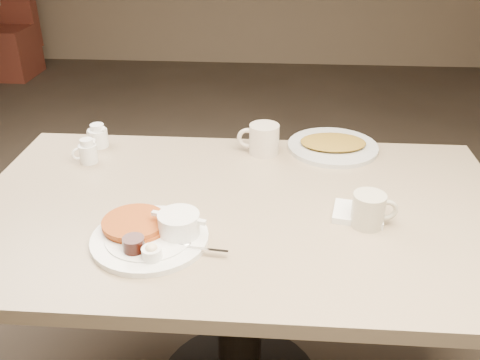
# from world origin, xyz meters

# --- Properties ---
(diner_table) EXTENTS (1.50, 0.90, 0.75)m
(diner_table) POSITION_xyz_m (0.00, 0.00, 0.58)
(diner_table) COLOR tan
(diner_table) RESTS_ON ground
(main_plate) EXTENTS (0.38, 0.35, 0.07)m
(main_plate) POSITION_xyz_m (-0.20, -0.18, 0.77)
(main_plate) COLOR white
(main_plate) RESTS_ON diner_table
(coffee_mug_near) EXTENTS (0.12, 0.09, 0.09)m
(coffee_mug_near) POSITION_xyz_m (0.34, -0.07, 0.80)
(coffee_mug_near) COLOR beige
(coffee_mug_near) RESTS_ON diner_table
(napkin) EXTENTS (0.15, 0.13, 0.02)m
(napkin) POSITION_xyz_m (0.32, -0.03, 0.76)
(napkin) COLOR white
(napkin) RESTS_ON diner_table
(coffee_mug_far) EXTENTS (0.14, 0.11, 0.10)m
(coffee_mug_far) POSITION_xyz_m (0.05, 0.34, 0.80)
(coffee_mug_far) COLOR beige
(coffee_mug_far) RESTS_ON diner_table
(creamer_left) EXTENTS (0.08, 0.06, 0.08)m
(creamer_left) POSITION_xyz_m (-0.50, 0.23, 0.79)
(creamer_left) COLOR white
(creamer_left) RESTS_ON diner_table
(creamer_right) EXTENTS (0.09, 0.07, 0.08)m
(creamer_right) POSITION_xyz_m (-0.51, 0.36, 0.79)
(creamer_right) COLOR white
(creamer_right) RESTS_ON diner_table
(hash_plate) EXTENTS (0.31, 0.31, 0.04)m
(hash_plate) POSITION_xyz_m (0.29, 0.39, 0.76)
(hash_plate) COLOR #BABBB7
(hash_plate) RESTS_ON diner_table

